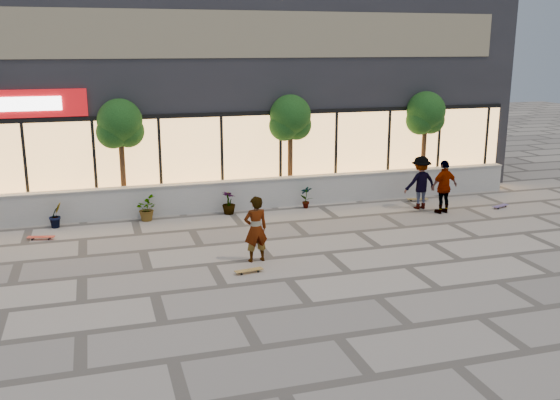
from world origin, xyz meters
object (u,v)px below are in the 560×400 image
object	(u,v)px
tree_mideast	(290,120)
skater_right_near	(444,187)
skateboard_right_far	(500,206)
tree_east	(426,116)
skateboard_left	(41,237)
skateboard_right_near	(418,199)
skateboard_center	(249,270)
tree_midwest	(120,126)
skater_center	(256,229)
skater_right_far	(420,183)

from	to	relation	value
tree_mideast	skater_right_near	xyz separation A→B (m)	(4.50, -3.25, -2.06)
skateboard_right_far	tree_mideast	bearing A→B (deg)	134.42
tree_east	skateboard_right_far	bearing A→B (deg)	-67.48
tree_mideast	skateboard_left	bearing A→B (deg)	-163.90
skateboard_left	skateboard_right_near	world-z (taller)	same
tree_mideast	tree_east	bearing A→B (deg)	0.00
skater_right_near	tree_mideast	bearing A→B (deg)	-46.68
skateboard_right_near	skateboard_center	bearing A→B (deg)	-133.56
skateboard_left	skateboard_right_far	distance (m)	15.45
tree_midwest	tree_east	xyz separation A→B (m)	(11.50, 0.00, 0.00)
tree_midwest	skateboard_right_near	bearing A→B (deg)	-8.13
skateboard_right_near	skateboard_right_far	distance (m)	2.92
tree_mideast	skater_center	bearing A→B (deg)	-115.38
skater_center	skateboard_right_near	bearing A→B (deg)	-153.63
skater_right_near	skateboard_right_near	xyz separation A→B (m)	(-0.00, 1.75, -0.85)
skater_center	skateboard_right_near	world-z (taller)	skater_center
skateboard_right_far	skater_right_far	bearing A→B (deg)	144.05
skater_right_far	skateboard_right_far	size ratio (longest dim) A/B	2.45
skater_right_far	skateboard_center	size ratio (longest dim) A/B	2.48
skater_right_near	skateboard_center	xyz separation A→B (m)	(-7.83, -3.74, -0.85)
tree_midwest	skateboard_right_near	distance (m)	11.00
tree_midwest	skateboard_right_far	xyz separation A→B (m)	(12.84, -3.24, -2.91)
skateboard_center	skater_right_near	bearing A→B (deg)	17.41
skater_right_far	skateboard_right_near	distance (m)	1.36
tree_mideast	skateboard_right_far	size ratio (longest dim) A/B	5.14
skateboard_right_near	tree_midwest	bearing A→B (deg)	-176.73
skater_center	skater_right_far	xyz separation A→B (m)	(6.96, 3.71, 0.04)
skater_center	tree_midwest	bearing A→B (deg)	-69.17
tree_midwest	tree_mideast	xyz separation A→B (m)	(6.00, 0.00, 0.00)
skater_right_near	skateboard_left	world-z (taller)	skater_right_near
tree_midwest	skateboard_right_far	size ratio (longest dim) A/B	5.14
skateboard_center	skateboard_right_far	xyz separation A→B (m)	(10.17, 3.75, 0.00)
tree_east	skateboard_center	xyz separation A→B (m)	(-8.83, -6.99, -2.91)
tree_mideast	skateboard_right_near	xyz separation A→B (m)	(4.50, -1.50, -2.91)
skater_right_far	skateboard_center	bearing A→B (deg)	28.26
skater_right_near	skater_right_far	distance (m)	0.92
skateboard_center	skateboard_right_far	size ratio (longest dim) A/B	0.99
skater_right_near	skateboard_right_near	size ratio (longest dim) A/B	2.30
tree_midwest	skateboard_right_far	bearing A→B (deg)	-14.16
skateboard_left	skater_center	bearing A→B (deg)	-20.01
skateboard_center	tree_mideast	bearing A→B (deg)	56.43
skateboard_left	skateboard_right_near	bearing A→B (deg)	17.24
tree_east	skateboard_right_near	distance (m)	3.42
skater_center	skateboard_right_far	bearing A→B (deg)	-169.10
tree_midwest	skater_right_near	bearing A→B (deg)	-17.19
skater_center	skater_right_far	distance (m)	7.89
tree_mideast	skater_right_far	bearing A→B (deg)	-31.25
skateboard_right_far	skateboard_center	bearing A→B (deg)	180.00
skater_right_far	tree_east	bearing A→B (deg)	-124.15
tree_midwest	skater_right_near	distance (m)	11.18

